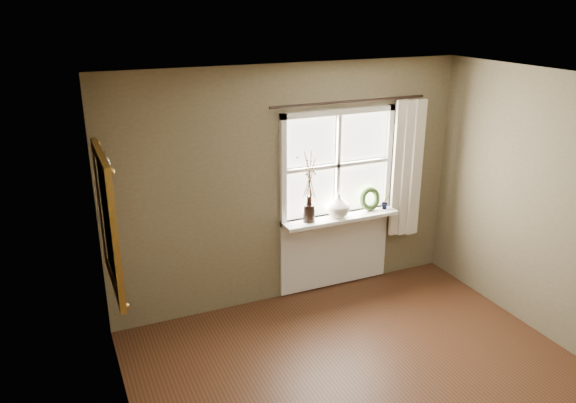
# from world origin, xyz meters

# --- Properties ---
(ceiling) EXTENTS (4.50, 4.50, 0.00)m
(ceiling) POSITION_xyz_m (0.00, 0.00, 2.60)
(ceiling) COLOR silver
(ceiling) RESTS_ON ground
(wall_back) EXTENTS (4.00, 0.10, 2.60)m
(wall_back) POSITION_xyz_m (0.00, 2.30, 1.30)
(wall_back) COLOR #6B6046
(wall_back) RESTS_ON ground
(wall_left) EXTENTS (0.10, 4.50, 2.60)m
(wall_left) POSITION_xyz_m (-2.05, 0.00, 1.30)
(wall_left) COLOR #6B6046
(wall_left) RESTS_ON ground
(window_frame) EXTENTS (1.36, 0.06, 1.24)m
(window_frame) POSITION_xyz_m (0.55, 2.23, 1.48)
(window_frame) COLOR white
(window_frame) RESTS_ON wall_back
(window_sill) EXTENTS (1.36, 0.26, 0.04)m
(window_sill) POSITION_xyz_m (0.55, 2.12, 0.90)
(window_sill) COLOR white
(window_sill) RESTS_ON wall_back
(window_apron) EXTENTS (1.36, 0.04, 0.88)m
(window_apron) POSITION_xyz_m (0.55, 2.23, 0.46)
(window_apron) COLOR white
(window_apron) RESTS_ON ground
(dark_jug) EXTENTS (0.14, 0.14, 0.19)m
(dark_jug) POSITION_xyz_m (0.16, 2.12, 1.02)
(dark_jug) COLOR black
(dark_jug) RESTS_ON window_sill
(cream_vase) EXTENTS (0.31, 0.31, 0.27)m
(cream_vase) POSITION_xyz_m (0.52, 2.12, 1.06)
(cream_vase) COLOR beige
(cream_vase) RESTS_ON window_sill
(wreath) EXTENTS (0.29, 0.16, 0.28)m
(wreath) POSITION_xyz_m (0.95, 2.16, 1.03)
(wreath) COLOR #314B21
(wreath) RESTS_ON window_sill
(potted_plant_left) EXTENTS (0.10, 0.07, 0.17)m
(potted_plant_left) POSITION_xyz_m (0.15, 2.12, 1.00)
(potted_plant_left) COLOR #314B21
(potted_plant_left) RESTS_ON window_sill
(potted_plant_right) EXTENTS (0.11, 0.09, 0.16)m
(potted_plant_right) POSITION_xyz_m (1.13, 2.12, 1.00)
(potted_plant_right) COLOR #314B21
(potted_plant_right) RESTS_ON window_sill
(curtain) EXTENTS (0.36, 0.12, 1.59)m
(curtain) POSITION_xyz_m (1.39, 2.13, 1.37)
(curtain) COLOR beige
(curtain) RESTS_ON wall_back
(curtain_rod) EXTENTS (1.84, 0.03, 0.03)m
(curtain_rod) POSITION_xyz_m (0.65, 2.17, 2.18)
(curtain_rod) COLOR black
(curtain_rod) RESTS_ON wall_back
(gilt_mirror) EXTENTS (0.10, 1.01, 1.20)m
(gilt_mirror) POSITION_xyz_m (-1.96, 1.58, 1.46)
(gilt_mirror) COLOR white
(gilt_mirror) RESTS_ON wall_left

